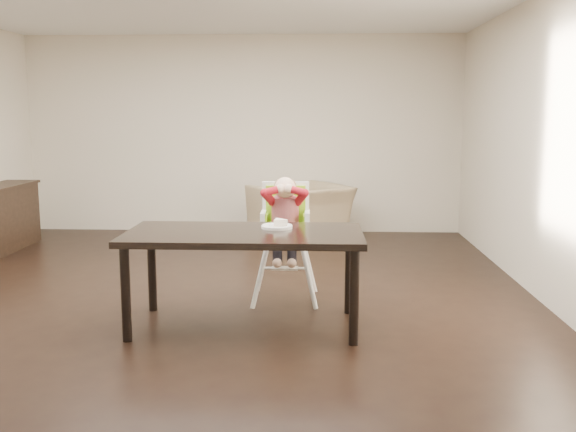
# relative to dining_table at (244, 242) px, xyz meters

# --- Properties ---
(ground) EXTENTS (7.00, 7.00, 0.00)m
(ground) POSITION_rel_dining_table_xyz_m (-0.47, 0.61, -0.67)
(ground) COLOR black
(ground) RESTS_ON ground
(room_walls) EXTENTS (6.02, 7.02, 2.71)m
(room_walls) POSITION_rel_dining_table_xyz_m (-0.47, 0.61, 1.18)
(room_walls) COLOR beige
(room_walls) RESTS_ON ground
(dining_table) EXTENTS (1.80, 0.90, 0.75)m
(dining_table) POSITION_rel_dining_table_xyz_m (0.00, 0.00, 0.00)
(dining_table) COLOR black
(dining_table) RESTS_ON ground
(high_chair) EXTENTS (0.46, 0.46, 1.10)m
(high_chair) POSITION_rel_dining_table_xyz_m (0.27, 0.76, 0.10)
(high_chair) COLOR white
(high_chair) RESTS_ON ground
(plate) EXTENTS (0.26, 0.26, 0.07)m
(plate) POSITION_rel_dining_table_xyz_m (0.25, 0.16, 0.10)
(plate) COLOR white
(plate) RESTS_ON dining_table
(armchair) EXTENTS (1.32, 1.24, 0.97)m
(armchair) POSITION_rel_dining_table_xyz_m (0.34, 3.41, -0.19)
(armchair) COLOR tan
(armchair) RESTS_ON ground
(sideboard) EXTENTS (0.44, 1.26, 0.79)m
(sideboard) POSITION_rel_dining_table_xyz_m (-3.25, 2.71, -0.27)
(sideboard) COLOR black
(sideboard) RESTS_ON ground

